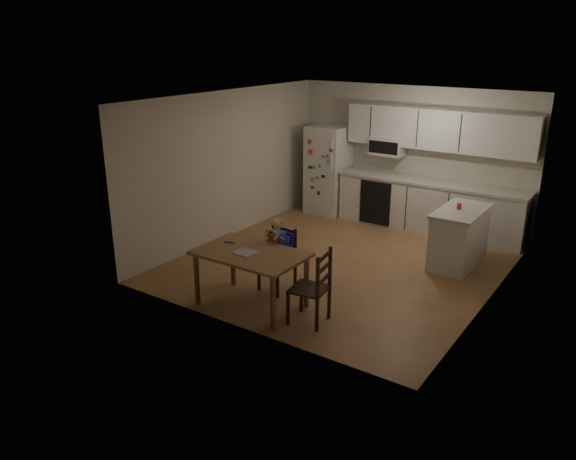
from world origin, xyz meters
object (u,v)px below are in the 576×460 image
(refrigerator, at_px, (328,170))
(red_cup, at_px, (459,206))
(dining_table, at_px, (251,259))
(chair_booster, at_px, (279,246))
(kitchen_island, at_px, (459,237))
(chair_side, at_px, (316,283))

(refrigerator, height_order, red_cup, refrigerator)
(red_cup, xyz_separation_m, dining_table, (-1.71, -2.88, -0.29))
(refrigerator, bearing_deg, chair_booster, -69.64)
(kitchen_island, height_order, chair_side, chair_side)
(chair_side, bearing_deg, red_cup, 156.66)
(refrigerator, xyz_separation_m, kitchen_island, (3.04, -1.23, -0.41))
(kitchen_island, height_order, dining_table, kitchen_island)
(red_cup, relative_size, chair_booster, 0.09)
(dining_table, height_order, chair_side, chair_side)
(dining_table, bearing_deg, red_cup, 59.32)
(dining_table, relative_size, chair_booster, 1.33)
(refrigerator, distance_m, kitchen_island, 3.30)
(dining_table, relative_size, chair_side, 1.45)
(red_cup, distance_m, dining_table, 3.36)
(refrigerator, relative_size, kitchen_island, 1.43)
(kitchen_island, height_order, chair_booster, chair_booster)
(refrigerator, distance_m, chair_side, 4.62)
(refrigerator, xyz_separation_m, dining_table, (1.29, -4.10, -0.21))
(refrigerator, xyz_separation_m, chair_booster, (1.29, -3.49, -0.22))
(refrigerator, xyz_separation_m, chair_side, (2.23, -4.04, -0.31))
(chair_booster, bearing_deg, kitchen_island, 60.42)
(kitchen_island, bearing_deg, red_cup, 172.90)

